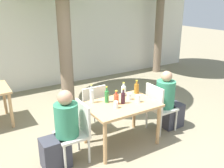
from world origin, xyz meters
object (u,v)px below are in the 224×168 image
drinking_glass_1 (138,99)px  person_seated_1 (168,103)px  dining_table_front (122,109)px  drinking_glass_2 (129,96)px  water_bottle_0 (124,91)px  soda_bottle_2 (116,99)px  amber_bottle_4 (137,88)px  wine_bottle_3 (123,98)px  green_bottle_5 (107,96)px  water_bottle_1 (92,96)px  drinking_glass_0 (116,105)px  patio_chair_1 (159,105)px  patio_chair_2 (92,106)px  patio_chair_0 (77,129)px  person_seated_0 (61,133)px

drinking_glass_1 → person_seated_1: bearing=6.2°
dining_table_front → drinking_glass_2: size_ratio=9.96×
water_bottle_0 → soda_bottle_2: water_bottle_0 is taller
dining_table_front → water_bottle_0: water_bottle_0 is taller
water_bottle_0 → soda_bottle_2: bearing=-142.2°
amber_bottle_4 → wine_bottle_3: bearing=-151.0°
person_seated_1 → water_bottle_0: (-0.83, 0.27, 0.32)m
green_bottle_5 → soda_bottle_2: bearing=-58.0°
water_bottle_1 → drinking_glass_2: bearing=-19.8°
soda_bottle_2 → drinking_glass_1: (0.35, -0.12, -0.03)m
person_seated_1 → wine_bottle_3: size_ratio=4.49×
soda_bottle_2 → drinking_glass_0: bearing=-124.6°
patio_chair_1 → water_bottle_0: water_bottle_0 is taller
patio_chair_2 → soda_bottle_2: bearing=103.9°
water_bottle_0 → drinking_glass_2: water_bottle_0 is taller
water_bottle_1 → person_seated_1: bearing=-11.6°
patio_chair_1 → amber_bottle_4: bearing=51.9°
patio_chair_0 → drinking_glass_1: 1.11m
green_bottle_5 → dining_table_front: bearing=-46.4°
person_seated_0 → drinking_glass_1: bearing=86.3°
person_seated_0 → drinking_glass_2: bearing=93.8°
dining_table_front → person_seated_0: bearing=-180.0°
dining_table_front → patio_chair_0: patio_chair_0 is taller
person_seated_0 → amber_bottle_4: person_seated_0 is taller
person_seated_1 → water_bottle_1: person_seated_1 is taller
patio_chair_0 → person_seated_1: 1.85m
amber_bottle_4 → green_bottle_5: (-0.66, -0.07, 0.01)m
dining_table_front → wine_bottle_3: size_ratio=4.52×
patio_chair_2 → person_seated_0: person_seated_0 is taller
water_bottle_0 → green_bottle_5: green_bottle_5 is taller
soda_bottle_2 → wine_bottle_3: bearing=-21.1°
person_seated_0 → green_bottle_5: 0.95m
amber_bottle_4 → water_bottle_1: bearing=177.2°
person_seated_1 → wine_bottle_3: bearing=90.2°
green_bottle_5 → patio_chair_2: bearing=97.1°
patio_chair_2 → amber_bottle_4: 0.87m
patio_chair_0 → water_bottle_1: 0.62m
patio_chair_0 → amber_bottle_4: size_ratio=3.73×
dining_table_front → amber_bottle_4: size_ratio=4.72×
water_bottle_1 → drinking_glass_2: water_bottle_1 is taller
person_seated_1 → green_bottle_5: bearing=81.5°
person_seated_0 → drinking_glass_0: person_seated_0 is taller
dining_table_front → soda_bottle_2: 0.21m
patio_chair_2 → water_bottle_1: (-0.16, -0.33, 0.34)m
person_seated_1 → water_bottle_0: bearing=71.7°
dining_table_front → patio_chair_2: patio_chair_2 is taller
dining_table_front → person_seated_0: size_ratio=0.99×
water_bottle_1 → wine_bottle_3: bearing=-35.9°
water_bottle_0 → water_bottle_1: 0.61m
person_seated_0 → drinking_glass_1: (1.31, -0.08, 0.28)m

